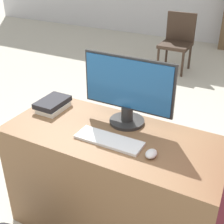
{
  "coord_description": "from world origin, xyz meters",
  "views": [
    {
      "loc": [
        0.72,
        -1.07,
        1.75
      ],
      "look_at": [
        0.0,
        0.26,
        0.93
      ],
      "focal_mm": 50.0,
      "sensor_mm": 36.0,
      "label": 1
    }
  ],
  "objects_px": {
    "mouse": "(151,154)",
    "book_stack": "(53,104)",
    "monitor": "(128,90)",
    "far_chair": "(177,39)",
    "keyboard": "(109,140)"
  },
  "relations": [
    {
      "from": "mouse",
      "to": "book_stack",
      "type": "xyz_separation_m",
      "value": [
        -0.79,
        0.19,
        0.02
      ]
    },
    {
      "from": "monitor",
      "to": "keyboard",
      "type": "xyz_separation_m",
      "value": [
        0.0,
        -0.24,
        -0.21
      ]
    },
    {
      "from": "monitor",
      "to": "far_chair",
      "type": "height_order",
      "value": "monitor"
    },
    {
      "from": "keyboard",
      "to": "mouse",
      "type": "xyz_separation_m",
      "value": [
        0.26,
        -0.02,
        0.01
      ]
    },
    {
      "from": "monitor",
      "to": "mouse",
      "type": "distance_m",
      "value": 0.42
    },
    {
      "from": "monitor",
      "to": "mouse",
      "type": "bearing_deg",
      "value": -44.2
    },
    {
      "from": "far_chair",
      "to": "keyboard",
      "type": "bearing_deg",
      "value": -72.4
    },
    {
      "from": "monitor",
      "to": "book_stack",
      "type": "relative_size",
      "value": 2.44
    },
    {
      "from": "mouse",
      "to": "far_chair",
      "type": "bearing_deg",
      "value": 105.07
    },
    {
      "from": "keyboard",
      "to": "monitor",
      "type": "bearing_deg",
      "value": 90.68
    },
    {
      "from": "book_stack",
      "to": "keyboard",
      "type": "bearing_deg",
      "value": -17.63
    },
    {
      "from": "monitor",
      "to": "book_stack",
      "type": "bearing_deg",
      "value": -172.12
    },
    {
      "from": "book_stack",
      "to": "mouse",
      "type": "bearing_deg",
      "value": -13.4
    },
    {
      "from": "monitor",
      "to": "keyboard",
      "type": "height_order",
      "value": "monitor"
    },
    {
      "from": "monitor",
      "to": "keyboard",
      "type": "relative_size",
      "value": 1.47
    }
  ]
}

